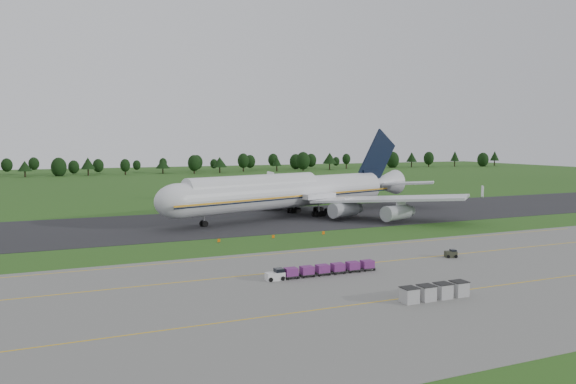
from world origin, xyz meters
name	(u,v)px	position (x,y,z in m)	size (l,w,h in m)	color
ground	(289,241)	(0.00, 0.00, 0.00)	(600.00, 600.00, 0.00)	#265018
apron	(393,284)	(0.00, -34.00, 0.03)	(300.00, 52.00, 0.06)	slate
taxiway	(240,221)	(0.00, 28.00, 0.04)	(300.00, 40.00, 0.08)	black
apron_markings	(365,272)	(0.00, -26.98, 0.06)	(300.00, 30.20, 0.01)	#E8B10D
tree_line	(163,162)	(19.15, 220.17, 6.24)	(524.27, 23.29, 11.88)	black
aircraft	(292,191)	(14.30, 30.94, 6.24)	(77.42, 72.47, 21.86)	silver
baggage_train	(321,270)	(-6.45, -25.96, 0.84)	(16.52, 1.50, 1.44)	silver
utility_cart	(451,254)	(17.94, -23.63, 0.55)	(2.06, 1.56, 1.00)	#2E3122
uld_row	(435,292)	(0.58, -41.80, 0.96)	(9.02, 1.82, 1.80)	#A3A3A3
edge_markers	(273,237)	(-1.33, 4.33, 0.27)	(22.07, 0.30, 0.60)	#F26007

